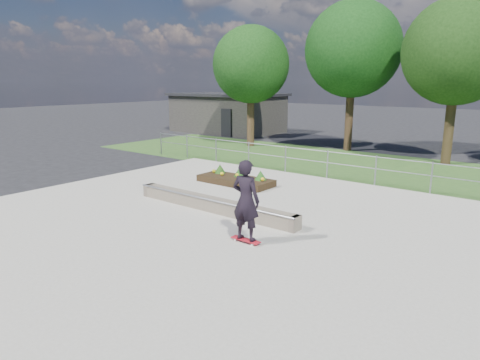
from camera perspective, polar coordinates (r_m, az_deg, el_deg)
name	(u,v)px	position (r m, az deg, el deg)	size (l,w,h in m)	color
ground	(201,228)	(11.84, -5.28, -6.35)	(120.00, 120.00, 0.00)	black
grass_verge	(361,166)	(20.95, 15.82, 1.79)	(30.00, 8.00, 0.02)	#2D5020
concrete_slab	(201,227)	(11.83, -5.28, -6.22)	(15.00, 15.00, 0.06)	#A49F91
fence	(328,161)	(17.67, 11.59, 2.51)	(20.06, 0.06, 1.20)	gray
building	(227,112)	(34.02, -1.68, 8.99)	(8.40, 5.40, 3.00)	#2B2926
tree_far_left	(251,65)	(26.31, 1.46, 15.08)	(4.55, 4.55, 7.15)	#382516
tree_mid_left	(353,50)	(25.30, 14.83, 16.46)	(5.25, 5.25, 8.25)	black
tree_mid_right	(457,52)	(22.61, 27.01, 15.01)	(4.90, 4.90, 7.70)	black
grind_ledge	(213,204)	(13.05, -3.68, -3.26)	(6.00, 0.44, 0.43)	#685C4C
planter_bed	(236,179)	(16.48, -0.50, 0.16)	(3.00, 1.20, 0.61)	black
skateboarder	(246,201)	(10.26, 0.79, -2.75)	(0.80, 0.54, 2.07)	white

